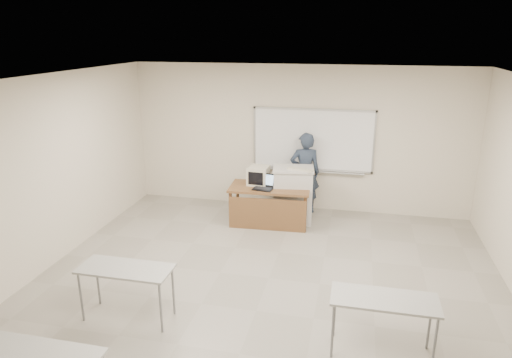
% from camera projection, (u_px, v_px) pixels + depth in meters
% --- Properties ---
extents(floor, '(7.00, 8.00, 0.01)m').
position_uv_depth(floor, '(256.00, 311.00, 6.16)').
color(floor, gray).
rests_on(floor, ground).
extents(whiteboard, '(2.48, 0.10, 1.31)m').
position_uv_depth(whiteboard, '(313.00, 141.00, 9.33)').
color(whiteboard, white).
rests_on(whiteboard, floor).
extents(student_desks, '(4.40, 2.20, 0.73)m').
position_uv_depth(student_desks, '(227.00, 329.00, 4.70)').
color(student_desks, '#9FA09B').
rests_on(student_desks, floor).
extents(instructor_desk, '(1.55, 0.77, 0.75)m').
position_uv_depth(instructor_desk, '(269.00, 198.00, 8.76)').
color(instructor_desk, brown).
rests_on(instructor_desk, floor).
extents(podium, '(0.78, 0.57, 1.10)m').
position_uv_depth(podium, '(293.00, 195.00, 8.96)').
color(podium, '#B8B7B1').
rests_on(podium, floor).
extents(crt_monitor, '(0.38, 0.43, 0.36)m').
position_uv_depth(crt_monitor, '(259.00, 175.00, 8.92)').
color(crt_monitor, '#BCB69F').
rests_on(crt_monitor, instructor_desk).
extents(laptop, '(0.36, 0.33, 0.27)m').
position_uv_depth(laptop, '(264.00, 185.00, 8.69)').
color(laptop, black).
rests_on(laptop, instructor_desk).
extents(mouse, '(0.09, 0.06, 0.04)m').
position_uv_depth(mouse, '(299.00, 187.00, 8.73)').
color(mouse, silver).
rests_on(mouse, instructor_desk).
extents(keyboard, '(0.52, 0.30, 0.03)m').
position_uv_depth(keyboard, '(300.00, 169.00, 8.64)').
color(keyboard, '#BCB69F').
rests_on(keyboard, podium).
extents(presenter, '(0.69, 0.53, 1.69)m').
position_uv_depth(presenter, '(305.00, 173.00, 9.35)').
color(presenter, black).
rests_on(presenter, floor).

